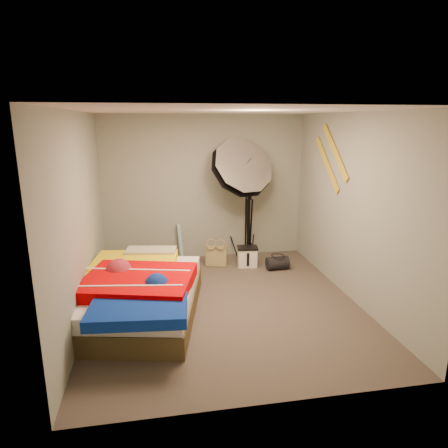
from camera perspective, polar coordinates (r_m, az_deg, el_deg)
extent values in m
plane|color=brown|center=(5.47, 0.07, -11.30)|extent=(4.00, 4.00, 0.00)
plane|color=silver|center=(4.93, 0.08, 15.88)|extent=(4.00, 4.00, 0.00)
plane|color=gray|center=(6.99, -2.82, 5.18)|extent=(3.50, 0.00, 3.50)
plane|color=gray|center=(3.19, 6.46, -6.42)|extent=(3.50, 0.00, 3.50)
plane|color=gray|center=(5.06, -19.85, 0.69)|extent=(0.00, 4.00, 4.00)
plane|color=gray|center=(5.62, 17.92, 2.19)|extent=(0.00, 4.00, 4.00)
cube|color=tan|center=(6.76, -1.12, -4.56)|extent=(0.38, 0.23, 0.36)
cylinder|color=#5AA0B9|center=(7.07, -6.27, -2.55)|extent=(0.14, 0.20, 0.64)
cube|color=white|center=(6.75, 3.34, -4.76)|extent=(0.34, 0.26, 0.31)
cylinder|color=black|center=(6.67, 7.64, -5.54)|extent=(0.37, 0.24, 0.22)
cube|color=gold|center=(6.05, 15.62, 9.89)|extent=(0.02, 0.91, 0.78)
cube|color=gold|center=(6.29, 14.52, 8.29)|extent=(0.02, 0.91, 0.78)
cube|color=#4E3F23|center=(5.24, -12.08, -11.26)|extent=(1.79, 2.26, 0.26)
cube|color=white|center=(5.15, -12.21, -9.03)|extent=(1.74, 2.21, 0.18)
cube|color=yellow|center=(5.55, -12.72, -5.87)|extent=(1.23, 1.11, 0.14)
cube|color=#D90003|center=(4.95, -12.14, -8.14)|extent=(1.50, 1.36, 0.16)
cube|color=#0C2FA2|center=(4.39, -12.01, -11.60)|extent=(1.08, 0.90, 0.12)
cube|color=#D19191|center=(5.87, -10.36, -4.18)|extent=(0.75, 0.44, 0.14)
cylinder|color=black|center=(6.98, 3.15, 1.90)|extent=(0.03, 0.03, 1.72)
cube|color=black|center=(6.85, 3.24, 8.49)|extent=(0.07, 0.07, 0.11)
cone|color=silver|center=(6.65, 2.36, 7.85)|extent=(1.22, 0.97, 1.26)
cylinder|color=black|center=(6.84, 3.56, -1.02)|extent=(0.04, 0.04, 1.11)
cube|color=black|center=(6.70, 3.64, 4.01)|extent=(0.07, 0.07, 0.11)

